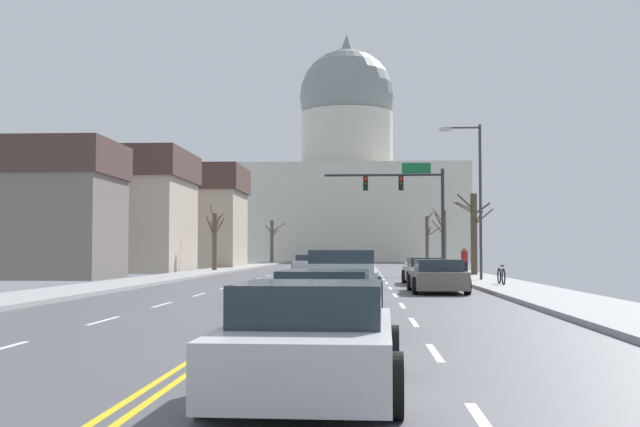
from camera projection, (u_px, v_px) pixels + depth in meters
The scene contains 24 objects.
ground at pixel (312, 284), 36.57m from camera, with size 20.00×180.00×0.20m.
signal_gantry at pixel (410, 194), 52.08m from camera, with size 7.91×0.41×7.21m.
street_lamp_right at pixel (475, 188), 39.29m from camera, with size 2.06×0.24×7.72m.
capitol_building at pixel (347, 181), 114.69m from camera, with size 33.49×18.77×33.22m.
sedan_near_00 at pixel (351, 266), 48.71m from camera, with size 2.09×4.26×1.25m.
sedan_near_01 at pixel (350, 268), 43.25m from camera, with size 2.11×4.48×1.31m.
sedan_near_02 at pixel (425, 272), 36.91m from camera, with size 2.04×4.58×1.25m.
sedan_near_03 at pixel (437, 277), 29.69m from camera, with size 2.11×4.55×1.25m.
pickup_truck_near_04 at pixel (341, 280), 22.63m from camera, with size 2.37×5.80×1.60m.
sedan_near_05 at pixel (325, 303), 15.32m from camera, with size 2.21×4.39×1.21m.
sedan_near_06 at pixel (311, 341), 8.87m from camera, with size 2.09×4.34×1.24m.
sedan_oncoming_00 at pixel (307, 263), 60.93m from camera, with size 2.10×4.72×1.23m.
sedan_oncoming_01 at pixel (319, 261), 74.59m from camera, with size 2.00×4.34×1.18m.
flank_building_00 at pixel (99, 211), 57.25m from camera, with size 13.01×9.40×8.72m.
flank_building_01 at pixel (34, 209), 44.30m from camera, with size 9.25×6.55×7.68m.
flank_building_02 at pixel (164, 217), 71.06m from camera, with size 14.50×8.75×9.05m.
bare_tree_00 at pixel (427, 239), 77.02m from camera, with size 1.41×1.87×5.20m.
bare_tree_01 at pixel (215, 239), 57.69m from camera, with size 1.13×2.11×4.84m.
bare_tree_02 at pixel (474, 232), 47.12m from camera, with size 2.38×1.50×4.83m.
bare_tree_03 at pixel (272, 241), 91.38m from camera, with size 2.45×1.11×4.87m.
bare_tree_04 at pixel (444, 237), 55.01m from camera, with size 0.90×2.20×4.43m.
pedestrian_00 at pixel (465, 261), 41.15m from camera, with size 0.35×0.34×1.63m.
pedestrian_01 at pixel (464, 260), 43.98m from camera, with size 0.35×0.34×1.63m.
bicycle_parked at pixel (501, 276), 33.77m from camera, with size 0.12×1.77×0.85m.
Camera 1 is at (2.40, -36.61, 1.60)m, focal length 44.39 mm.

